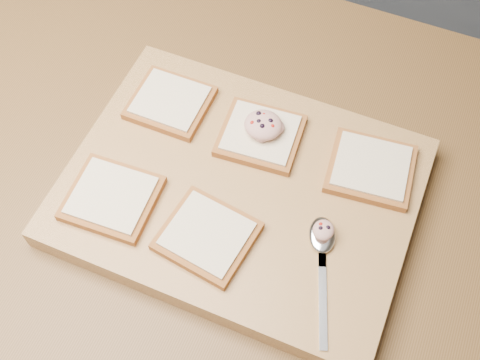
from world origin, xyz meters
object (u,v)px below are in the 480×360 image
object	(u,v)px
tuna_salad_dollop	(263,125)
cutting_board	(240,192)
spoon	(322,244)
bread_far_center	(260,135)

from	to	relation	value
tuna_salad_dollop	cutting_board	bearing A→B (deg)	-89.17
spoon	tuna_salad_dollop	bearing A→B (deg)	135.89
cutting_board	bread_far_center	distance (m)	0.09
cutting_board	spoon	world-z (taller)	spoon
cutting_board	tuna_salad_dollop	distance (m)	0.10
cutting_board	spoon	xyz separation A→B (m)	(0.14, -0.04, 0.02)
bread_far_center	cutting_board	bearing A→B (deg)	-87.74
cutting_board	tuna_salad_dollop	size ratio (longest dim) A/B	8.74
cutting_board	bread_far_center	xyz separation A→B (m)	(-0.00, 0.09, 0.03)
bread_far_center	tuna_salad_dollop	distance (m)	0.02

